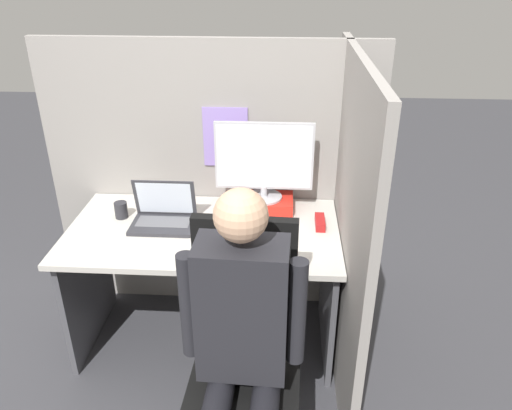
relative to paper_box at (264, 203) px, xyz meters
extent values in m
plane|color=#3D3D42|center=(-0.31, -0.64, -0.78)|extent=(12.00, 12.00, 0.00)
cube|color=gray|center=(-0.31, 0.16, 0.05)|extent=(1.93, 0.04, 1.65)
cube|color=#937AC6|center=(-0.22, 0.13, 0.34)|extent=(0.25, 0.01, 0.34)
cube|color=#F4EA66|center=(0.15, 0.13, 0.33)|extent=(0.07, 0.01, 0.07)
cube|color=gray|center=(0.43, -0.33, 0.05)|extent=(0.04, 1.44, 1.65)
cube|color=beige|center=(-0.31, -0.25, -0.05)|extent=(1.43, 0.78, 0.03)
cube|color=#4C4C51|center=(-0.99, -0.25, -0.42)|extent=(0.03, 0.66, 0.72)
cube|color=#4C4C51|center=(0.37, -0.25, -0.42)|extent=(0.03, 0.66, 0.72)
cube|color=red|center=(0.00, 0.00, 0.00)|extent=(0.33, 0.22, 0.07)
cylinder|color=#B2B2B7|center=(0.00, 0.00, 0.04)|extent=(0.20, 0.20, 0.01)
cylinder|color=#B2B2B7|center=(0.00, 0.00, 0.08)|extent=(0.04, 0.04, 0.06)
cube|color=#B2B2B7|center=(0.00, 0.00, 0.28)|extent=(0.54, 0.02, 0.38)
cube|color=silver|center=(0.00, -0.01, 0.28)|extent=(0.51, 0.00, 0.35)
cube|color=#2D2D33|center=(-0.52, -0.24, -0.02)|extent=(0.33, 0.22, 0.02)
cube|color=#5B5B60|center=(-0.52, -0.23, -0.01)|extent=(0.28, 0.12, 0.00)
cube|color=#2D2D33|center=(-0.52, -0.16, 0.09)|extent=(0.33, 0.05, 0.22)
cube|color=silver|center=(-0.52, -0.16, 0.09)|extent=(0.29, 0.04, 0.19)
ellipsoid|color=silver|center=(-0.24, -0.37, -0.02)|extent=(0.06, 0.05, 0.03)
cube|color=#A31919|center=(0.31, -0.18, -0.01)|extent=(0.05, 0.15, 0.04)
cone|color=orange|center=(-0.13, -0.47, -0.02)|extent=(0.04, 0.12, 0.04)
cylinder|color=green|center=(-0.13, -0.40, -0.02)|extent=(0.02, 0.02, 0.02)
cube|color=black|center=(-0.03, -1.03, -0.36)|extent=(0.48, 0.48, 0.07)
cube|color=black|center=(-0.04, -0.77, 0.00)|extent=(0.44, 0.07, 0.64)
cylinder|color=black|center=(-0.12, -1.14, -0.27)|extent=(0.12, 0.32, 0.11)
cylinder|color=black|center=(0.06, -1.15, -0.27)|extent=(0.12, 0.32, 0.11)
cube|color=#232328|center=(-0.03, -1.03, 0.07)|extent=(0.35, 0.21, 0.57)
sphere|color=#D8A884|center=(-0.03, -1.03, 0.47)|extent=(0.19, 0.19, 0.19)
cylinder|color=#232328|center=(-0.24, -1.02, 0.07)|extent=(0.07, 0.07, 0.45)
cylinder|color=#232328|center=(0.17, -1.04, 0.07)|extent=(0.07, 0.07, 0.45)
cylinder|color=#28282D|center=(-0.77, -0.15, 0.01)|extent=(0.07, 0.07, 0.09)
camera|label=1|loc=(0.11, -2.51, 1.27)|focal=35.00mm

